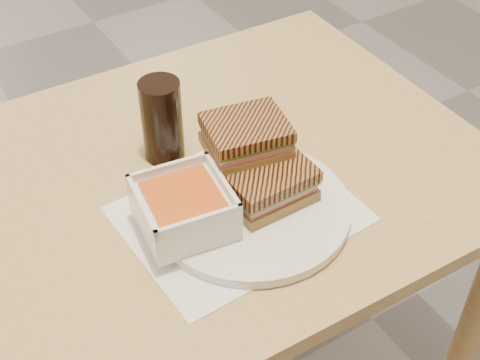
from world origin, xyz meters
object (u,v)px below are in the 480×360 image
plate (251,208)px  soup_bowl (184,209)px  main_table (129,251)px  cola_glass (162,121)px  panini_lower (267,182)px

plate → soup_bowl: soup_bowl is taller
main_table → cola_glass: size_ratio=8.64×
main_table → panini_lower: size_ratio=9.56×
plate → soup_bowl: 0.11m
cola_glass → panini_lower: bearing=-67.8°
main_table → cola_glass: (0.11, 0.06, 0.18)m
plate → panini_lower: size_ratio=2.33×
soup_bowl → cola_glass: size_ratio=1.00×
soup_bowl → panini_lower: size_ratio=1.11×
soup_bowl → panini_lower: 0.13m
cola_glass → soup_bowl: bearing=-107.9°
plate → cola_glass: bearing=103.8°
main_table → panini_lower: (0.18, -0.12, 0.16)m
main_table → soup_bowl: size_ratio=8.60×
plate → soup_bowl: (-0.10, 0.02, 0.04)m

